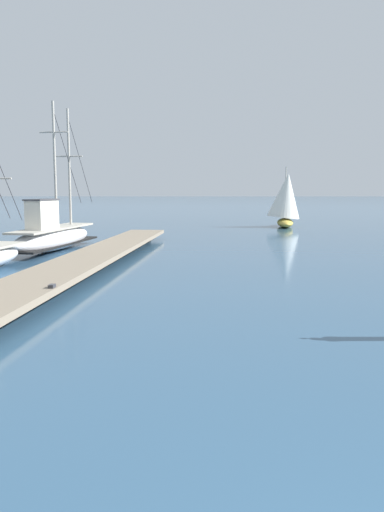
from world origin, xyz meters
The scene contains 3 objects.
floating_dock centered at (-5.93, 14.48, 0.36)m, with size 3.66×23.81×0.53m.
fishing_boat_0 centered at (-8.53, 20.46, 0.67)m, with size 2.51×8.08×6.37m.
distant_sailboat centered at (3.90, 34.55, 1.92)m, with size 2.85×4.66×4.21m.
Camera 1 is at (-2.27, -1.34, 2.62)m, focal length 35.68 mm.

